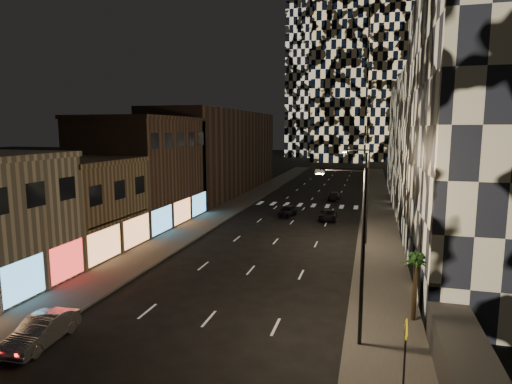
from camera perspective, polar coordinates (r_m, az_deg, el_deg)
The scene contains 20 objects.
sidewalk_left at distance 64.85m, azimuth -2.00°, elevation -1.29°, with size 4.00×120.00×0.15m, color #47443F.
sidewalk_right at distance 62.08m, azimuth 15.95°, elevation -2.05°, with size 4.00×120.00×0.15m, color #47443F.
curb_left at distance 64.28m, azimuth -0.21°, elevation -1.37°, with size 0.20×120.00×0.15m, color #4C4C47.
curb_right at distance 62.07m, azimuth 14.01°, elevation -1.98°, with size 0.20×120.00×0.15m, color #4C4C47.
retail_tan at distance 41.78m, azimuth -23.38°, elevation -1.93°, with size 10.00×10.00×8.00m, color #7E684B.
retail_brown at distance 51.77m, azimuth -14.92°, elevation 2.59°, with size 10.00×15.00×12.00m, color #4F392D.
retail_filler_left at distance 75.74m, azimuth -4.88°, elevation 5.36°, with size 10.00×40.00×14.00m, color #4F392D.
midrise_base at distance 37.00m, azimuth 20.11°, elevation -6.99°, with size 0.60×25.00×3.00m, color #383838.
plinth_right at distance 21.96m, azimuth 25.81°, elevation -19.56°, with size 2.00×8.00×2.00m, color #383838.
midrise_filler_right at distance 69.04m, azimuth 24.55°, elevation 6.00°, with size 16.00×40.00×18.00m, color #232326.
tower_left_back at distance 183.97m, azimuth 8.80°, elevation 23.77°, with size 24.00×24.00×120.00m, color black.
tower_center_low at distance 155.82m, azimuth 11.52°, elevation 21.80°, with size 18.00×18.00×95.00m, color black.
streetlight_near at distance 21.84m, azimuth 13.44°, elevation -6.80°, with size 2.55×0.25×9.00m.
streetlight_far at distance 41.48m, azimuth 14.31°, elevation 0.33°, with size 2.55×0.25×9.00m.
car_silver_parked at distance 25.55m, azimuth -26.71°, elevation -16.21°, with size 1.56×4.47×1.47m, color #A7A7AC.
car_dark_midlane at distance 54.57m, azimuth 4.23°, elevation -2.50°, with size 1.63×4.06×1.38m, color black.
car_dark_oncoming at distance 68.04m, azimuth 10.43°, elevation -0.49°, with size 1.76×4.33×1.26m, color black.
car_dark_rightlane at distance 52.63m, azimuth 9.55°, elevation -3.10°, with size 2.01×4.35×1.21m, color black.
ped_sign at distance 20.12m, azimuth 19.33°, elevation -18.05°, with size 0.08×0.99×2.97m.
palm_tree at distance 26.05m, azimuth 20.57°, elevation -9.08°, with size 2.02×1.98×3.95m.
Camera 1 is at (8.82, -11.10, 11.00)m, focal length 30.00 mm.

